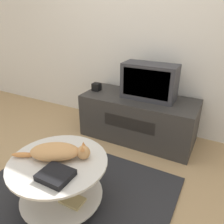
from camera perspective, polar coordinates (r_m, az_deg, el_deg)
ground_plane at (r=2.06m, az=-11.43°, el=-21.80°), size 12.00×12.00×0.00m
wall_back at (r=2.87m, az=8.64°, el=20.90°), size 8.00×0.05×2.60m
rug at (r=2.05m, az=-11.45°, el=-21.61°), size 1.66×1.48×0.02m
tv_stand at (r=2.75m, az=6.87°, el=-1.54°), size 1.38×0.60×0.54m
tv at (r=2.57m, az=9.73°, el=7.85°), size 0.62×0.28×0.41m
speaker at (r=2.86m, az=-4.06°, el=6.58°), size 0.10×0.10×0.10m
coffee_table at (r=1.82m, az=-13.44°, el=-16.30°), size 0.75×0.75×0.44m
dvd_box at (r=1.57m, az=-14.49°, el=-15.66°), size 0.22×0.19×0.04m
cat at (r=1.72m, az=-14.06°, el=-10.03°), size 0.55×0.35×0.13m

